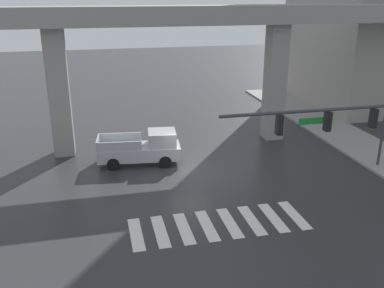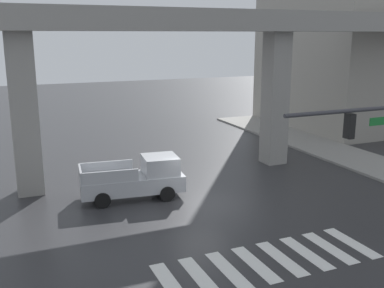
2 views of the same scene
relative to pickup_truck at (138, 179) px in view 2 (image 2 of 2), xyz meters
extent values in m
plane|color=#2D2D30|center=(2.44, -2.16, -0.99)|extent=(120.00, 120.00, 0.00)
cube|color=silver|center=(-1.41, -8.31, -0.98)|extent=(0.55, 2.80, 0.01)
cube|color=silver|center=(-0.31, -8.31, -0.98)|extent=(0.55, 2.80, 0.01)
cube|color=silver|center=(0.79, -8.31, -0.98)|extent=(0.55, 2.80, 0.01)
cube|color=silver|center=(1.89, -8.31, -0.98)|extent=(0.55, 2.80, 0.01)
cube|color=silver|center=(2.99, -8.31, -0.98)|extent=(0.55, 2.80, 0.01)
cube|color=silver|center=(4.09, -8.31, -0.98)|extent=(0.55, 2.80, 0.01)
cube|color=silver|center=(5.19, -8.31, -0.98)|extent=(0.55, 2.80, 0.01)
cube|color=silver|center=(6.29, -8.31, -0.98)|extent=(0.55, 2.80, 0.01)
cube|color=gray|center=(2.44, 2.88, 7.83)|extent=(52.13, 2.59, 1.20)
cube|color=gray|center=(-4.96, 2.88, 3.12)|extent=(1.30, 1.30, 8.22)
cube|color=gray|center=(9.84, 2.88, 3.12)|extent=(1.30, 1.30, 8.22)
cube|color=gray|center=(15.20, -0.16, -0.91)|extent=(4.00, 36.00, 0.15)
cube|color=#A8AAAF|center=(-0.30, 0.03, -0.21)|extent=(5.28, 2.46, 0.80)
cube|color=#A8AAAF|center=(1.14, -0.13, 0.64)|extent=(1.89, 1.93, 0.90)
cube|color=#3F5160|center=(1.61, -0.18, 0.64)|extent=(0.29, 1.67, 0.77)
cube|color=#A8AAAF|center=(-1.34, 1.03, 0.49)|extent=(2.65, 0.40, 0.60)
cube|color=#A8AAAF|center=(-1.54, -0.70, 0.49)|extent=(2.65, 0.40, 0.60)
cube|color=#A8AAAF|center=(-2.78, 0.32, 0.49)|extent=(0.30, 1.75, 0.60)
cylinder|color=black|center=(1.37, 0.75, -0.61)|extent=(0.79, 0.36, 0.76)
cylinder|color=black|center=(1.17, -1.04, -0.61)|extent=(0.79, 0.36, 0.76)
cylinder|color=black|center=(-1.77, 1.11, -0.61)|extent=(0.79, 0.36, 0.76)
cylinder|color=black|center=(-1.97, -0.68, -0.61)|extent=(0.79, 0.36, 0.76)
cube|color=black|center=(4.59, -9.51, 4.09)|extent=(0.24, 0.32, 0.84)
sphere|color=red|center=(4.59, -9.51, 4.35)|extent=(0.17, 0.17, 0.17)
cube|color=#19722D|center=(6.01, -9.51, 4.16)|extent=(1.10, 0.04, 0.28)
camera|label=1|loc=(-2.73, -25.07, 9.30)|focal=39.89mm
camera|label=2|loc=(-6.08, -21.13, 7.07)|focal=42.64mm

